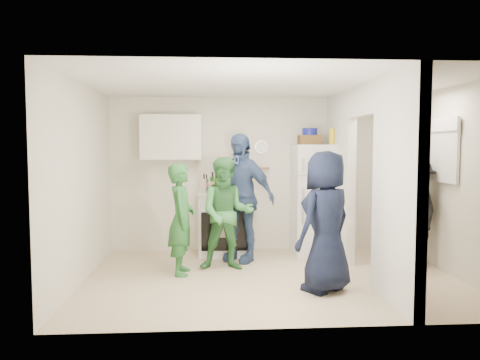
% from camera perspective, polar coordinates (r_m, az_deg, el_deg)
% --- Properties ---
extents(floor, '(4.80, 4.80, 0.00)m').
position_cam_1_polar(floor, '(6.23, 3.85, -11.79)').
color(floor, '#C6B48C').
rests_on(floor, ground).
extents(wall_back, '(4.80, 0.00, 4.80)m').
position_cam_1_polar(wall_back, '(7.70, 2.23, 0.71)').
color(wall_back, silver).
rests_on(wall_back, floor).
extents(wall_front, '(4.80, 0.00, 4.80)m').
position_cam_1_polar(wall_front, '(4.34, 6.89, -1.98)').
color(wall_front, silver).
rests_on(wall_front, floor).
extents(wall_left, '(0.00, 3.40, 3.40)m').
position_cam_1_polar(wall_left, '(6.17, -18.77, -0.36)').
color(wall_left, silver).
rests_on(wall_left, floor).
extents(wall_right, '(0.00, 3.40, 3.40)m').
position_cam_1_polar(wall_right, '(6.76, 24.51, -0.13)').
color(wall_right, silver).
rests_on(wall_right, floor).
extents(ceiling, '(4.80, 4.80, 0.00)m').
position_cam_1_polar(ceiling, '(6.05, 3.97, 11.64)').
color(ceiling, white).
rests_on(ceiling, wall_back).
extents(partition_pier_back, '(0.12, 1.20, 2.50)m').
position_cam_1_polar(partition_pier_back, '(7.33, 12.10, 0.45)').
color(partition_pier_back, silver).
rests_on(partition_pier_back, floor).
extents(partition_pier_front, '(0.12, 1.20, 2.50)m').
position_cam_1_polar(partition_pier_front, '(5.26, 18.63, -1.10)').
color(partition_pier_front, silver).
rests_on(partition_pier_front, floor).
extents(partition_header, '(0.12, 1.00, 0.40)m').
position_cam_1_polar(partition_header, '(6.29, 15.00, 9.38)').
color(partition_header, silver).
rests_on(partition_header, partition_pier_back).
extents(stove, '(0.83, 0.69, 0.99)m').
position_cam_1_polar(stove, '(7.41, -1.92, -5.29)').
color(stove, white).
rests_on(stove, floor).
extents(upper_cabinet, '(0.95, 0.34, 0.70)m').
position_cam_1_polar(upper_cabinet, '(7.49, -8.37, 5.17)').
color(upper_cabinet, silver).
rests_on(upper_cabinet, wall_back).
extents(fridge, '(0.71, 0.69, 1.73)m').
position_cam_1_polar(fridge, '(7.52, 9.24, -2.35)').
color(fridge, silver).
rests_on(fridge, floor).
extents(wicker_basket, '(0.35, 0.25, 0.15)m').
position_cam_1_polar(wicker_basket, '(7.50, 8.49, 4.86)').
color(wicker_basket, brown).
rests_on(wicker_basket, fridge).
extents(blue_bowl, '(0.24, 0.24, 0.11)m').
position_cam_1_polar(blue_bowl, '(7.50, 8.50, 5.85)').
color(blue_bowl, navy).
rests_on(blue_bowl, wicker_basket).
extents(yellow_cup_stack_top, '(0.09, 0.09, 0.25)m').
position_cam_1_polar(yellow_cup_stack_top, '(7.43, 11.16, 5.22)').
color(yellow_cup_stack_top, yellow).
rests_on(yellow_cup_stack_top, fridge).
extents(wall_clock, '(0.22, 0.02, 0.22)m').
position_cam_1_polar(wall_clock, '(7.67, 2.63, 4.06)').
color(wall_clock, white).
rests_on(wall_clock, wall_back).
extents(spice_shelf, '(0.35, 0.08, 0.03)m').
position_cam_1_polar(spice_shelf, '(7.64, 2.28, 1.44)').
color(spice_shelf, olive).
rests_on(spice_shelf, wall_back).
extents(nook_window, '(0.03, 0.70, 0.80)m').
position_cam_1_polar(nook_window, '(6.91, 23.68, 3.30)').
color(nook_window, black).
rests_on(nook_window, wall_right).
extents(nook_window_frame, '(0.04, 0.76, 0.86)m').
position_cam_1_polar(nook_window_frame, '(6.91, 23.57, 3.30)').
color(nook_window_frame, white).
rests_on(nook_window_frame, wall_right).
extents(nook_valance, '(0.04, 0.82, 0.18)m').
position_cam_1_polar(nook_valance, '(6.90, 23.47, 6.21)').
color(nook_valance, white).
rests_on(nook_valance, wall_right).
extents(yellow_cup_stack_stove, '(0.09, 0.09, 0.25)m').
position_cam_1_polar(yellow_cup_stack_stove, '(7.12, -2.84, -0.66)').
color(yellow_cup_stack_stove, yellow).
rests_on(yellow_cup_stack_stove, stove).
extents(red_cup, '(0.09, 0.09, 0.12)m').
position_cam_1_polar(red_cup, '(7.15, -0.12, -1.15)').
color(red_cup, '#AE1E0B').
rests_on(red_cup, stove).
extents(person_green_left, '(0.36, 0.55, 1.48)m').
position_cam_1_polar(person_green_left, '(6.29, -7.15, -4.76)').
color(person_green_left, '#296832').
rests_on(person_green_left, floor).
extents(person_green_center, '(0.78, 0.62, 1.56)m').
position_cam_1_polar(person_green_center, '(6.48, -1.63, -4.12)').
color(person_green_center, '#428B3D').
rests_on(person_green_center, floor).
extents(person_denim, '(1.19, 0.99, 1.90)m').
position_cam_1_polar(person_denim, '(6.94, -0.04, -2.14)').
color(person_denim, navy).
rests_on(person_denim, floor).
extents(person_navy, '(0.96, 0.91, 1.66)m').
position_cam_1_polar(person_navy, '(5.59, 10.42, -5.01)').
color(person_navy, black).
rests_on(person_navy, floor).
extents(person_nook, '(0.63, 1.03, 1.55)m').
position_cam_1_polar(person_nook, '(7.08, 20.53, -3.70)').
color(person_nook, black).
rests_on(person_nook, floor).
extents(bottle_a, '(0.06, 0.06, 0.27)m').
position_cam_1_polar(bottle_a, '(7.44, -4.10, -0.36)').
color(bottle_a, brown).
rests_on(bottle_a, stove).
extents(bottle_b, '(0.08, 0.08, 0.32)m').
position_cam_1_polar(bottle_b, '(7.25, -3.36, -0.27)').
color(bottle_b, '#1C551F').
rests_on(bottle_b, stove).
extents(bottle_c, '(0.07, 0.07, 0.27)m').
position_cam_1_polar(bottle_c, '(7.47, -2.52, -0.35)').
color(bottle_c, '#B3BBC2').
rests_on(bottle_c, stove).
extents(bottle_d, '(0.07, 0.07, 0.24)m').
position_cam_1_polar(bottle_d, '(7.29, -1.63, -0.58)').
color(bottle_d, brown).
rests_on(bottle_d, stove).
extents(bottle_e, '(0.08, 0.08, 0.26)m').
position_cam_1_polar(bottle_e, '(7.52, -1.24, -0.36)').
color(bottle_e, '#A6ACB8').
rests_on(bottle_e, stove).
extents(bottle_f, '(0.06, 0.06, 0.31)m').
position_cam_1_polar(bottle_f, '(7.37, -0.66, -0.24)').
color(bottle_f, '#153919').
rests_on(bottle_f, stove).
extents(bottle_g, '(0.08, 0.08, 0.28)m').
position_cam_1_polar(bottle_g, '(7.49, 0.05, -0.30)').
color(bottle_g, '#A36835').
rests_on(bottle_g, stove).
extents(bottle_h, '(0.07, 0.07, 0.29)m').
position_cam_1_polar(bottle_h, '(7.23, -4.40, -0.41)').
color(bottle_h, '#A7ACB3').
rests_on(bottle_h, stove).
extents(bottle_i, '(0.06, 0.06, 0.30)m').
position_cam_1_polar(bottle_i, '(7.44, -1.46, -0.25)').
color(bottle_i, '#49350C').
rests_on(bottle_i, stove).
extents(bottle_j, '(0.07, 0.07, 0.33)m').
position_cam_1_polar(bottle_j, '(7.24, 0.39, -0.25)').
color(bottle_j, '#255C1F').
rests_on(bottle_j, stove).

